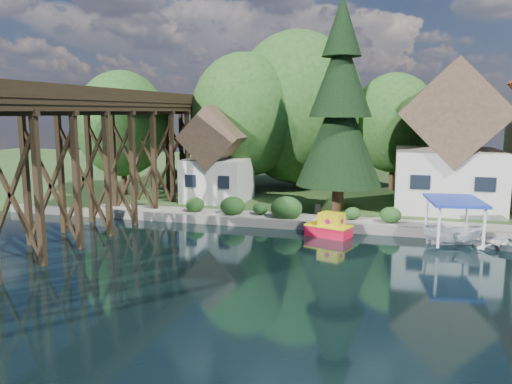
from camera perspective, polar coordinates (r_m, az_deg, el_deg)
ground at (r=25.74m, az=8.14°, el=-8.69°), size 140.00×140.00×0.00m
bank at (r=58.90m, az=12.32°, el=1.57°), size 140.00×52.00×0.50m
seawall at (r=33.22m, az=16.79°, el=-4.34°), size 60.00×0.40×0.62m
promenade at (r=34.56m, az=20.08°, el=-3.62°), size 50.00×2.60×0.06m
trestle_bridge at (r=35.13m, az=-17.40°, el=4.68°), size 4.12×44.18×9.30m
house_left at (r=40.63m, az=21.09°, el=4.74°), size 7.64×8.64×11.02m
shed at (r=41.44m, az=-4.42°, el=3.59°), size 5.09×5.40×7.85m
bg_trees at (r=45.63m, az=13.01°, el=8.25°), size 49.90×13.30×10.57m
shrubs at (r=35.05m, az=2.63°, el=-1.72°), size 15.76×2.47×1.70m
conifer at (r=37.44m, az=9.59°, el=9.28°), size 6.33×6.33×15.58m
tugboat at (r=32.06m, az=8.37°, el=-3.98°), size 3.15×2.37×2.03m
boat_white_a at (r=32.40m, az=26.84°, el=-5.13°), size 4.66×4.10×0.80m
boat_canopy at (r=31.84m, az=21.61°, el=-3.57°), size 3.58×4.58×2.75m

